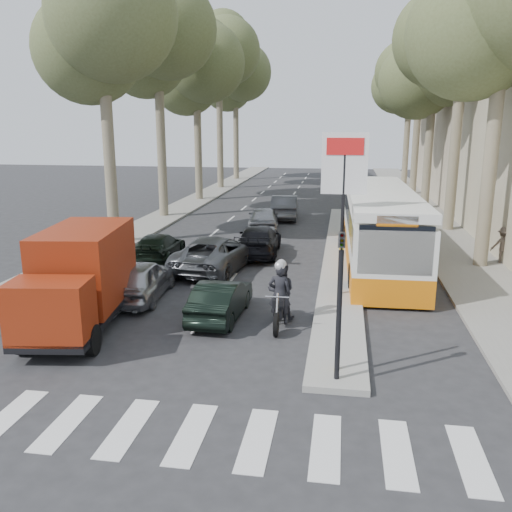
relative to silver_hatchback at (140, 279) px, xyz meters
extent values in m
plane|color=#28282B|center=(3.50, -3.83, -0.69)|extent=(120.00, 120.00, 0.00)
cube|color=gray|center=(12.10, 21.17, -0.63)|extent=(3.20, 70.00, 0.12)
cube|color=gray|center=(-4.50, 24.17, -0.63)|extent=(2.40, 64.00, 0.12)
cube|color=gray|center=(6.75, 7.17, -0.61)|extent=(1.50, 26.00, 0.16)
cube|color=#B7A88E|center=(19.00, 30.17, 7.31)|extent=(11.00, 20.00, 16.00)
cylinder|color=yellow|center=(6.75, -4.83, 1.06)|extent=(0.10, 0.10, 3.50)
cylinder|color=yellow|center=(6.75, 1.17, 1.06)|extent=(0.10, 0.10, 3.50)
cylinder|color=yellow|center=(6.75, 7.17, 1.06)|extent=(0.10, 0.10, 3.50)
cylinder|color=black|center=(6.75, 1.17, 1.91)|extent=(0.12, 0.12, 5.20)
cube|color=white|center=(6.75, 1.17, 3.91)|extent=(1.50, 0.10, 2.00)
cube|color=red|center=(6.75, 1.11, 4.46)|extent=(1.20, 0.02, 0.55)
cylinder|color=black|center=(6.75, -5.33, 0.91)|extent=(0.12, 0.12, 3.20)
imported|color=black|center=(6.75, -5.33, 2.41)|extent=(0.16, 0.41, 1.00)
cylinder|color=#6B604C|center=(-4.50, 8.17, 3.51)|extent=(0.56, 0.56, 8.40)
sphere|color=#4B532F|center=(-5.50, 8.77, 8.61)|extent=(5.20, 5.20, 5.20)
sphere|color=#4B532F|center=(-3.60, 7.37, 9.81)|extent=(5.80, 5.80, 5.80)
cylinder|color=#6B604C|center=(-4.60, 16.17, 3.79)|extent=(0.56, 0.56, 8.96)
sphere|color=#4B532F|center=(-5.60, 16.77, 9.23)|extent=(5.20, 5.20, 5.20)
sphere|color=#4B532F|center=(-3.70, 15.37, 10.51)|extent=(5.80, 5.80, 5.80)
sphere|color=#4B532F|center=(-4.40, 17.27, 11.79)|extent=(4.80, 4.80, 4.80)
cylinder|color=#6B604C|center=(-4.40, 24.17, 3.37)|extent=(0.56, 0.56, 8.12)
sphere|color=#4B532F|center=(-5.40, 24.77, 8.30)|extent=(5.20, 5.20, 5.20)
sphere|color=#4B532F|center=(-3.50, 23.37, 9.46)|extent=(5.80, 5.80, 5.80)
sphere|color=#4B532F|center=(-4.20, 25.27, 10.62)|extent=(4.80, 4.80, 4.80)
cylinder|color=#6B604C|center=(-4.50, 32.17, 4.07)|extent=(0.56, 0.56, 9.52)
sphere|color=#4B532F|center=(-5.50, 32.77, 9.85)|extent=(5.20, 5.20, 5.20)
sphere|color=#4B532F|center=(-3.60, 31.37, 11.21)|extent=(5.80, 5.80, 5.80)
sphere|color=#4B532F|center=(-4.30, 33.27, 12.57)|extent=(4.80, 4.80, 4.80)
cylinder|color=#6B604C|center=(-4.60, 40.17, 3.65)|extent=(0.56, 0.56, 8.68)
sphere|color=#4B532F|center=(-5.60, 40.77, 8.92)|extent=(5.20, 5.20, 5.20)
sphere|color=#4B532F|center=(-3.70, 39.37, 10.16)|extent=(5.80, 5.80, 5.80)
sphere|color=#4B532F|center=(-4.40, 41.27, 11.40)|extent=(4.80, 4.80, 4.80)
cylinder|color=#6B604C|center=(12.50, 6.17, 3.51)|extent=(0.56, 0.56, 8.40)
sphere|color=#4B532F|center=(11.50, 6.77, 8.61)|extent=(5.20, 5.20, 5.20)
cylinder|color=#6B604C|center=(12.60, 14.17, 3.93)|extent=(0.56, 0.56, 9.24)
sphere|color=#4B532F|center=(11.60, 14.77, 9.54)|extent=(5.20, 5.20, 5.20)
sphere|color=#4B532F|center=(13.50, 13.37, 10.86)|extent=(5.80, 5.80, 5.80)
cylinder|color=#6B604C|center=(12.40, 22.17, 3.23)|extent=(0.56, 0.56, 7.84)
sphere|color=#4B532F|center=(11.40, 22.77, 7.99)|extent=(5.20, 5.20, 5.20)
sphere|color=#4B532F|center=(13.30, 21.37, 9.11)|extent=(5.80, 5.80, 5.80)
sphere|color=#4B532F|center=(12.60, 23.27, 10.23)|extent=(4.80, 4.80, 4.80)
cylinder|color=#6B604C|center=(12.50, 30.17, 3.79)|extent=(0.56, 0.56, 8.96)
sphere|color=#4B532F|center=(11.50, 30.77, 9.23)|extent=(5.20, 5.20, 5.20)
sphere|color=#4B532F|center=(13.40, 29.37, 10.51)|extent=(5.80, 5.80, 5.80)
sphere|color=#4B532F|center=(12.70, 31.27, 11.79)|extent=(4.80, 4.80, 4.80)
cylinder|color=#6B604C|center=(12.60, 38.17, 3.51)|extent=(0.56, 0.56, 8.40)
sphere|color=#4B532F|center=(11.60, 38.77, 8.61)|extent=(5.20, 5.20, 5.20)
sphere|color=#4B532F|center=(13.50, 37.37, 9.81)|extent=(5.80, 5.80, 5.80)
sphere|color=#4B532F|center=(12.80, 39.27, 11.01)|extent=(4.80, 4.80, 4.80)
imported|color=#A9ABB1|center=(0.00, 0.00, 0.00)|extent=(1.88, 4.13, 1.37)
imported|color=black|center=(3.13, -1.41, -0.09)|extent=(1.40, 3.67, 1.20)
imported|color=#4A4D52|center=(1.68, 4.03, 0.02)|extent=(3.03, 5.40, 1.42)
imported|color=black|center=(3.00, 6.93, -0.02)|extent=(2.08, 4.67, 1.33)
imported|color=#919398|center=(2.40, 12.52, 0.01)|extent=(2.15, 4.29, 1.40)
imported|color=#46474D|center=(3.13, 16.80, 0.05)|extent=(1.88, 4.59, 1.48)
imported|color=black|center=(-1.15, 5.17, -0.09)|extent=(1.95, 4.24, 1.20)
cube|color=black|center=(-0.70, -2.98, -0.19)|extent=(2.70, 5.63, 0.23)
cylinder|color=black|center=(-1.35, -4.88, -0.28)|extent=(0.38, 0.84, 0.81)
cylinder|color=black|center=(0.44, -4.64, -0.28)|extent=(0.38, 0.84, 0.81)
cylinder|color=black|center=(-1.81, -1.49, -0.28)|extent=(0.38, 0.84, 0.81)
cylinder|color=black|center=(-0.03, -1.25, -0.28)|extent=(0.38, 0.84, 0.81)
cube|color=maroon|center=(-0.42, -5.03, 0.62)|extent=(2.14, 1.52, 1.53)
cube|color=black|center=(-0.34, -5.61, 0.80)|extent=(1.80, 0.32, 0.81)
cube|color=maroon|center=(-0.80, -2.26, 1.07)|extent=(2.57, 4.03, 2.25)
cube|color=orange|center=(8.30, 6.10, -0.11)|extent=(2.90, 12.18, 0.95)
cube|color=white|center=(8.30, 6.10, 1.16)|extent=(2.90, 12.18, 1.58)
cube|color=black|center=(8.30, 6.10, 1.47)|extent=(2.91, 11.70, 0.90)
cube|color=white|center=(8.30, 6.10, 2.32)|extent=(2.90, 12.18, 0.32)
cube|color=black|center=(8.43, 0.06, 1.32)|extent=(2.32, 0.11, 1.58)
cube|color=orange|center=(8.43, 0.06, 2.24)|extent=(1.27, 0.09, 0.34)
cylinder|color=black|center=(7.19, 2.19, -0.21)|extent=(0.32, 1.02, 1.01)
cylinder|color=black|center=(9.58, 2.24, -0.21)|extent=(0.32, 1.02, 1.01)
cylinder|color=black|center=(7.02, 9.71, -0.21)|extent=(0.32, 1.02, 1.01)
cylinder|color=black|center=(9.42, 9.76, -0.21)|extent=(0.32, 1.02, 1.01)
cylinder|color=black|center=(5.01, -2.62, -0.34)|extent=(0.12, 0.70, 0.70)
cylinder|color=black|center=(4.99, -0.98, -0.34)|extent=(0.12, 0.70, 0.70)
cylinder|color=silver|center=(5.01, -2.55, 0.08)|extent=(0.07, 0.44, 0.88)
cube|color=black|center=(5.00, -1.75, -0.19)|extent=(0.25, 0.82, 0.33)
cube|color=black|center=(5.00, -1.97, 0.10)|extent=(0.33, 0.50, 0.24)
cube|color=black|center=(5.00, -1.42, 0.04)|extent=(0.32, 0.72, 0.13)
cylinder|color=silver|center=(5.01, -2.48, 0.43)|extent=(0.68, 0.05, 0.04)
imported|color=black|center=(5.00, -1.75, 0.29)|extent=(0.68, 0.45, 1.84)
imported|color=black|center=(4.99, -1.31, 0.23)|extent=(0.84, 0.48, 1.72)
sphere|color=#B2B2B7|center=(5.00, -1.80, 1.15)|extent=(0.31, 0.31, 0.31)
sphere|color=#B2B2B7|center=(4.99, -1.34, 1.09)|extent=(0.31, 0.31, 0.31)
imported|color=brown|center=(13.50, 6.73, 0.19)|extent=(1.00, 0.46, 1.52)
camera|label=1|loc=(6.74, -16.92, 5.20)|focal=38.00mm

